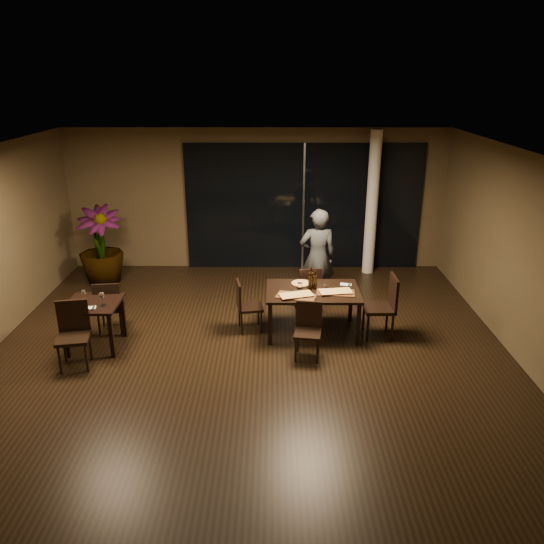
{
  "coord_description": "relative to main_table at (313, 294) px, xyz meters",
  "views": [
    {
      "loc": [
        0.36,
        -7.1,
        4.04
      ],
      "look_at": [
        0.34,
        0.84,
        1.05
      ],
      "focal_mm": 35.0,
      "sensor_mm": 36.0,
      "label": 1
    }
  ],
  "objects": [
    {
      "name": "window_panel",
      "position": [
        0.0,
        3.16,
        0.67
      ],
      "size": [
        5.0,
        0.06,
        2.7
      ],
      "primitive_type": "cube",
      "color": "black",
      "rests_on": "ground"
    },
    {
      "name": "ceiling",
      "position": [
        -1.0,
        -0.8,
        2.34
      ],
      "size": [
        8.0,
        8.0,
        0.04
      ],
      "primitive_type": "cube",
      "color": "silver",
      "rests_on": "wall_back"
    },
    {
      "name": "side_napkin",
      "position": [
        -3.38,
        -0.72,
        0.08
      ],
      "size": [
        0.2,
        0.14,
        0.01
      ],
      "primitive_type": "cube",
      "rotation": [
        0.0,
        0.0,
        0.16
      ],
      "color": "silver",
      "rests_on": "side_table"
    },
    {
      "name": "tumbler_right",
      "position": [
        0.2,
        0.07,
        0.12
      ],
      "size": [
        0.07,
        0.07,
        0.08
      ],
      "primitive_type": "cylinder",
      "color": "white",
      "rests_on": "main_table"
    },
    {
      "name": "tumbler_left",
      "position": [
        -0.21,
        0.07,
        0.12
      ],
      "size": [
        0.08,
        0.08,
        0.1
      ],
      "primitive_type": "cylinder",
      "color": "white",
      "rests_on": "main_table"
    },
    {
      "name": "diner",
      "position": [
        0.16,
        1.17,
        0.23
      ],
      "size": [
        0.64,
        0.45,
        1.81
      ],
      "primitive_type": "imported",
      "rotation": [
        0.0,
        0.0,
        3.22
      ],
      "color": "#2A2D2E",
      "rests_on": "ground"
    },
    {
      "name": "chair_side_far",
      "position": [
        -3.31,
        -0.05,
        -0.16
      ],
      "size": [
        0.47,
        0.47,
        0.92
      ],
      "rotation": [
        0.0,
        0.0,
        3.25
      ],
      "color": "black",
      "rests_on": "ground"
    },
    {
      "name": "column",
      "position": [
        1.4,
        2.85,
        0.82
      ],
      "size": [
        0.24,
        0.24,
        3.0
      ],
      "primitive_type": "cylinder",
      "color": "silver",
      "rests_on": "ground"
    },
    {
      "name": "oblong_pizza_left",
      "position": [
        -0.28,
        -0.26,
        0.1
      ],
      "size": [
        0.55,
        0.36,
        0.02
      ],
      "primitive_type": null,
      "rotation": [
        0.0,
        0.0,
        0.29
      ],
      "color": "maroon",
      "rests_on": "pizza_board_left"
    },
    {
      "name": "wine_glass_a",
      "position": [
        -3.55,
        -0.42,
        0.16
      ],
      "size": [
        0.07,
        0.07,
        0.16
      ],
      "primitive_type": null,
      "color": "white",
      "rests_on": "side_table"
    },
    {
      "name": "chair_main_right",
      "position": [
        1.15,
        -0.12,
        -0.1
      ],
      "size": [
        0.49,
        0.49,
        1.03
      ],
      "rotation": [
        0.0,
        0.0,
        -1.55
      ],
      "color": "black",
      "rests_on": "ground"
    },
    {
      "name": "pizza_board_right",
      "position": [
        0.35,
        -0.12,
        0.08
      ],
      "size": [
        0.63,
        0.36,
        0.01
      ],
      "primitive_type": "cube",
      "rotation": [
        0.0,
        0.0,
        -0.1
      ],
      "color": "#442716",
      "rests_on": "main_table"
    },
    {
      "name": "bottle_b",
      "position": [
        0.03,
        0.06,
        0.23
      ],
      "size": [
        0.07,
        0.07,
        0.31
      ],
      "primitive_type": null,
      "color": "black",
      "rests_on": "main_table"
    },
    {
      "name": "wall_front",
      "position": [
        -1.0,
        -4.85,
        0.82
      ],
      "size": [
        8.0,
        0.1,
        3.0
      ],
      "primitive_type": "cube",
      "color": "#4E4029",
      "rests_on": "ground"
    },
    {
      "name": "pizza_board_left",
      "position": [
        -0.28,
        -0.26,
        0.08
      ],
      "size": [
        0.67,
        0.46,
        0.01
      ],
      "primitive_type": "cube",
      "rotation": [
        0.0,
        0.0,
        -0.28
      ],
      "color": "#4C2C18",
      "rests_on": "main_table"
    },
    {
      "name": "bottle_c",
      "position": [
        -0.03,
        0.13,
        0.25
      ],
      "size": [
        0.08,
        0.08,
        0.35
      ],
      "primitive_type": null,
      "color": "black",
      "rests_on": "main_table"
    },
    {
      "name": "chair_main_far",
      "position": [
        -0.02,
        0.74,
        -0.18
      ],
      "size": [
        0.48,
        0.48,
        0.88
      ],
      "rotation": [
        0.0,
        0.0,
        3.34
      ],
      "color": "black",
      "rests_on": "ground"
    },
    {
      "name": "round_pizza",
      "position": [
        -0.18,
        0.27,
        0.08
      ],
      "size": [
        0.31,
        0.31,
        0.01
      ],
      "primitive_type": "cylinder",
      "color": "#BB3814",
      "rests_on": "main_table"
    },
    {
      "name": "wine_glass_b",
      "position": [
        -3.22,
        -0.6,
        0.17
      ],
      "size": [
        0.09,
        0.09,
        0.2
      ],
      "primitive_type": null,
      "color": "white",
      "rests_on": "side_table"
    },
    {
      "name": "main_table",
      "position": [
        0.0,
        0.0,
        0.0
      ],
      "size": [
        1.5,
        1.0,
        0.75
      ],
      "color": "black",
      "rests_on": "ground"
    },
    {
      "name": "potted_plant",
      "position": [
        -4.11,
        2.22,
        0.11
      ],
      "size": [
        1.04,
        1.04,
        1.57
      ],
      "primitive_type": "imported",
      "rotation": [
        0.0,
        0.0,
        0.25
      ],
      "color": "#204617",
      "rests_on": "ground"
    },
    {
      "name": "wall_back",
      "position": [
        -1.0,
        3.25,
        0.82
      ],
      "size": [
        8.0,
        0.1,
        3.0
      ],
      "primitive_type": "cube",
      "color": "#4E4029",
      "rests_on": "ground"
    },
    {
      "name": "side_table",
      "position": [
        -3.4,
        -0.5,
        -0.05
      ],
      "size": [
        0.8,
        0.8,
        0.75
      ],
      "color": "black",
      "rests_on": "ground"
    },
    {
      "name": "napkin_far",
      "position": [
        0.56,
        0.22,
        0.08
      ],
      "size": [
        0.2,
        0.14,
        0.01
      ],
      "primitive_type": "cube",
      "rotation": [
        0.0,
        0.0,
        -0.21
      ],
      "color": "white",
      "rests_on": "main_table"
    },
    {
      "name": "bottle_a",
      "position": [
        -0.04,
        0.03,
        0.23
      ],
      "size": [
        0.07,
        0.07,
        0.3
      ],
      "primitive_type": null,
      "color": "black",
      "rests_on": "main_table"
    },
    {
      "name": "wall_right",
      "position": [
        3.05,
        -0.8,
        0.82
      ],
      "size": [
        0.1,
        8.0,
        3.0
      ],
      "primitive_type": "cube",
      "color": "#4E4029",
      "rests_on": "ground"
    },
    {
      "name": "chair_main_left",
      "position": [
        -1.1,
        0.07,
        -0.19
      ],
      "size": [
        0.47,
        0.47,
        0.87
      ],
      "rotation": [
        0.0,
        0.0,
        1.75
      ],
      "color": "black",
      "rests_on": "ground"
    },
    {
      "name": "napkin_near",
      "position": [
        0.51,
        -0.12,
        0.08
      ],
      "size": [
        0.19,
        0.12,
        0.01
      ],
      "primitive_type": "cube",
      "rotation": [
        0.0,
        0.0,
        0.14
      ],
      "color": "white",
      "rests_on": "main_table"
    },
    {
      "name": "chair_side_near",
      "position": [
        -3.54,
        -1.02,
        -0.13
      ],
      "size": [
        0.52,
        0.52,
        0.97
      ],
      "rotation": [
        0.0,
        0.0,
        0.18
      ],
      "color": "black",
      "rests_on": "ground"
    },
    {
      "name": "chair_main_near",
      "position": [
        -0.12,
        -0.76,
        -0.2
      ],
      "size": [
        0.44,
        0.44,
        0.85
      ],
      "rotation": [
        0.0,
        0.0,
        -0.15
      ],
      "color": "black",
      "rests_on": "ground"
    },
    {
      "name": "oblong_pizza_right",
      "position": [
        0.35,
        -0.12,
        0.1
      ],
      "size": [
        0.52,
        0.3,
        0.02
      ],
      "primitive_type": null,
      "rotation": [
        0.0,
        0.0,
        0.15
      ],
      "color": "maroon",
      "rests_on": "pizza_board_right"
    },
    {
      "name": "ground",
      "position": [
        -1.0,
        -0.8,
        -0.68
      ],
      "size": [
        8.0,
        8.0,
        0.0
      ],
      "primitive_type": "plane",
      "color": "black",
      "rests_on": "ground"
    }
  ]
}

